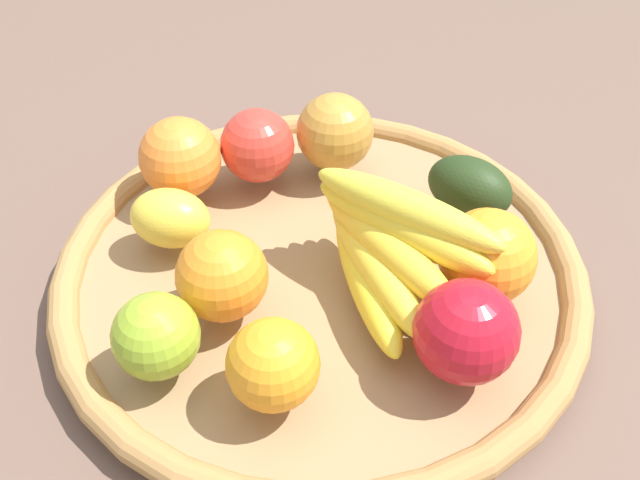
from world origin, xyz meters
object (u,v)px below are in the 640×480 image
(apple_0, at_px, (257,146))
(lemon_0, at_px, (170,218))
(orange_3, at_px, (222,276))
(banana_bunch, at_px, (388,245))
(apple_3, at_px, (465,332))
(orange_0, at_px, (273,365))
(apple_1, at_px, (335,132))
(apple_2, at_px, (156,336))
(orange_2, at_px, (180,158))
(avocado, at_px, (470,187))
(orange_1, at_px, (487,256))

(apple_0, bearing_deg, lemon_0, 11.34)
(orange_3, xyz_separation_m, banana_bunch, (-0.12, 0.07, 0.01))
(banana_bunch, xyz_separation_m, apple_3, (0.02, 0.10, -0.01))
(orange_0, bearing_deg, apple_3, 148.28)
(apple_1, height_order, apple_0, apple_1)
(apple_3, height_order, apple_1, apple_3)
(banana_bunch, height_order, lemon_0, banana_bunch)
(apple_1, height_order, apple_2, apple_1)
(orange_0, xyz_separation_m, apple_2, (0.05, -0.08, -0.00))
(orange_2, bearing_deg, apple_2, 51.20)
(apple_3, xyz_separation_m, apple_0, (-0.03, -0.29, -0.00))
(apple_3, xyz_separation_m, apple_1, (-0.10, -0.25, -0.00))
(apple_0, bearing_deg, orange_0, 54.09)
(apple_1, distance_m, apple_0, 0.08)
(lemon_0, bearing_deg, apple_3, 107.60)
(apple_2, bearing_deg, banana_bunch, 163.46)
(orange_3, relative_size, apple_1, 0.96)
(avocado, bearing_deg, banana_bunch, 7.36)
(avocado, height_order, orange_2, orange_2)
(lemon_0, height_order, apple_0, apple_0)
(apple_2, xyz_separation_m, orange_2, (-0.13, -0.16, 0.01))
(orange_3, distance_m, lemon_0, 0.10)
(apple_1, bearing_deg, avocado, 107.46)
(banana_bunch, relative_size, apple_1, 2.24)
(orange_1, bearing_deg, orange_0, -10.40)
(avocado, distance_m, orange_2, 0.27)
(apple_1, xyz_separation_m, apple_2, (0.27, 0.10, -0.01))
(banana_bunch, height_order, orange_1, banana_bunch)
(apple_3, bearing_deg, banana_bunch, -100.95)
(orange_3, bearing_deg, banana_bunch, 149.02)
(orange_0, bearing_deg, orange_2, -109.31)
(apple_1, bearing_deg, apple_3, 67.67)
(apple_3, distance_m, apple_1, 0.27)
(banana_bunch, bearing_deg, orange_2, -76.21)
(orange_3, xyz_separation_m, apple_0, (-0.13, -0.12, -0.00))
(orange_0, height_order, orange_1, orange_1)
(banana_bunch, bearing_deg, orange_1, 133.35)
(orange_1, height_order, orange_2, orange_1)
(apple_1, relative_size, orange_1, 0.97)
(banana_bunch, xyz_separation_m, apple_1, (-0.08, -0.15, -0.01))
(apple_1, distance_m, orange_2, 0.15)
(lemon_0, xyz_separation_m, orange_1, (-0.16, 0.23, 0.01))
(orange_3, distance_m, orange_0, 0.10)
(lemon_0, distance_m, avocado, 0.27)
(orange_3, distance_m, avocado, 0.25)
(lemon_0, distance_m, apple_2, 0.14)
(orange_3, height_order, apple_3, apple_3)
(apple_1, xyz_separation_m, orange_2, (0.14, -0.07, 0.00))
(orange_3, relative_size, orange_1, 0.94)
(apple_2, bearing_deg, orange_0, 121.11)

